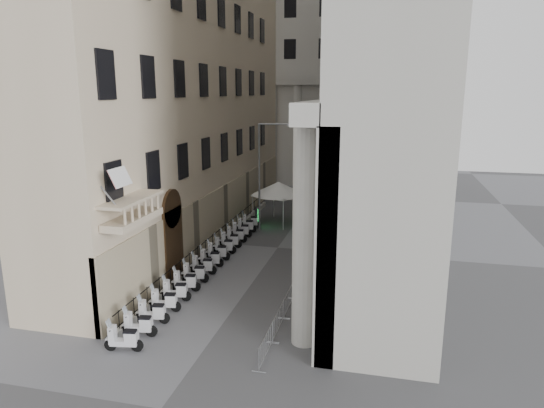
{
  "coord_description": "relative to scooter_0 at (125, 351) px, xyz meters",
  "views": [
    {
      "loc": [
        7.53,
        -14.1,
        11.27
      ],
      "look_at": [
        0.77,
        14.16,
        4.5
      ],
      "focal_mm": 32.0,
      "sensor_mm": 36.0,
      "label": 1
    }
  ],
  "objects": [
    {
      "name": "pedestrian_c",
      "position": [
        2.58,
        28.09,
        0.81
      ],
      "size": [
        0.9,
        0.72,
        1.61
      ],
      "primitive_type": "imported",
      "rotation": [
        0.0,
        0.0,
        3.43
      ],
      "color": "black",
      "rests_on": "ground"
    },
    {
      "name": "scooter_8",
      "position": [
        0.0,
        10.91,
        0.0
      ],
      "size": [
        1.47,
        0.79,
        1.5
      ],
      "primitive_type": null,
      "rotation": [
        0.0,
        0.0,
        1.74
      ],
      "color": "silver",
      "rests_on": "ground"
    },
    {
      "name": "scooter_6",
      "position": [
        0.0,
        8.18,
        0.0
      ],
      "size": [
        1.47,
        0.79,
        1.5
      ],
      "primitive_type": null,
      "rotation": [
        0.0,
        0.0,
        1.74
      ],
      "color": "silver",
      "rests_on": "ground"
    },
    {
      "name": "scooter_10",
      "position": [
        0.0,
        13.64,
        0.0
      ],
      "size": [
        1.47,
        0.79,
        1.5
      ],
      "primitive_type": null,
      "rotation": [
        0.0,
        0.0,
        1.74
      ],
      "color": "silver",
      "rests_on": "ground"
    },
    {
      "name": "scooter_5",
      "position": [
        0.0,
        6.82,
        0.0
      ],
      "size": [
        1.47,
        0.79,
        1.5
      ],
      "primitive_type": null,
      "rotation": [
        0.0,
        0.0,
        1.74
      ],
      "color": "silver",
      "rests_on": "ground"
    },
    {
      "name": "scooter_13",
      "position": [
        0.0,
        17.73,
        0.0
      ],
      "size": [
        1.47,
        0.79,
        1.5
      ],
      "primitive_type": null,
      "rotation": [
        0.0,
        0.0,
        1.74
      ],
      "color": "silver",
      "rests_on": "ground"
    },
    {
      "name": "scooter_4",
      "position": [
        0.0,
        5.46,
        0.0
      ],
      "size": [
        1.47,
        0.79,
        1.5
      ],
      "primitive_type": null,
      "rotation": [
        0.0,
        0.0,
        1.74
      ],
      "color": "silver",
      "rests_on": "ground"
    },
    {
      "name": "pedestrian_a",
      "position": [
        4.43,
        23.45,
        0.94
      ],
      "size": [
        0.7,
        0.47,
        1.87
      ],
      "primitive_type": "imported",
      "rotation": [
        0.0,
        0.0,
        3.11
      ],
      "color": "black",
      "rests_on": "ground"
    },
    {
      "name": "barrier_3",
      "position": [
        6.26,
        8.44,
        0.0
      ],
      "size": [
        0.6,
        2.4,
        1.1
      ],
      "primitive_type": null,
      "color": "#A9ABB1",
      "rests_on": "ground"
    },
    {
      "name": "pedestrian_b",
      "position": [
        5.07,
        31.26,
        0.8
      ],
      "size": [
        0.8,
        0.63,
        1.6
      ],
      "primitive_type": "imported",
      "rotation": [
        0.0,
        0.0,
        3.1
      ],
      "color": "black",
      "rests_on": "ground"
    },
    {
      "name": "barrier_7",
      "position": [
        6.26,
        18.44,
        0.0
      ],
      "size": [
        0.6,
        2.4,
        1.1
      ],
      "primitive_type": null,
      "color": "#A9ABB1",
      "rests_on": "ground"
    },
    {
      "name": "barrier_2",
      "position": [
        6.26,
        5.94,
        0.0
      ],
      "size": [
        0.6,
        2.4,
        1.1
      ],
      "primitive_type": null,
      "color": "#A9ABB1",
      "rests_on": "ground"
    },
    {
      "name": "barrier_8",
      "position": [
        6.26,
        20.94,
        0.0
      ],
      "size": [
        0.6,
        2.4,
        1.1
      ],
      "primitive_type": null,
      "color": "#A9ABB1",
      "rests_on": "ground"
    },
    {
      "name": "security_tent",
      "position": [
        1.44,
        23.31,
        3.07
      ],
      "size": [
        4.52,
        4.52,
        3.68
      ],
      "color": "silver",
      "rests_on": "ground"
    },
    {
      "name": "scooter_1",
      "position": [
        0.0,
        1.36,
        0.0
      ],
      "size": [
        1.47,
        0.79,
        1.5
      ],
      "primitive_type": null,
      "rotation": [
        0.0,
        0.0,
        1.74
      ],
      "color": "silver",
      "rests_on": "ground"
    },
    {
      "name": "far_building",
      "position": [
        3.4,
        44.65,
        15.0
      ],
      "size": [
        22.0,
        10.0,
        30.0
      ],
      "primitive_type": "cube",
      "color": "#B1AFA7",
      "rests_on": "ground"
    },
    {
      "name": "iron_fence",
      "position": [
        -0.9,
        14.65,
        0.0
      ],
      "size": [
        0.3,
        28.0,
        1.4
      ],
      "primitive_type": null,
      "color": "black",
      "rests_on": "ground"
    },
    {
      "name": "scooter_0",
      "position": [
        0.0,
        0.0,
        0.0
      ],
      "size": [
        1.47,
        0.79,
        1.5
      ],
      "primitive_type": null,
      "rotation": [
        0.0,
        0.0,
        1.74
      ],
      "color": "silver",
      "rests_on": "ground"
    },
    {
      "name": "scooter_15",
      "position": [
        0.0,
        20.46,
        0.0
      ],
      "size": [
        1.47,
        0.79,
        1.5
      ],
      "primitive_type": null,
      "rotation": [
        0.0,
        0.0,
        1.74
      ],
      "color": "silver",
      "rests_on": "ground"
    },
    {
      "name": "barrier_6",
      "position": [
        6.26,
        15.94,
        0.0
      ],
      "size": [
        0.6,
        2.4,
        1.1
      ],
      "primitive_type": null,
      "color": "#A9ABB1",
      "rests_on": "ground"
    },
    {
      "name": "flag",
      "position": [
        -0.6,
        1.65,
        0.0
      ],
      "size": [
        1.0,
        1.4,
        8.2
      ],
      "primitive_type": null,
      "color": "#9E0C11",
      "rests_on": "ground"
    },
    {
      "name": "scooter_3",
      "position": [
        0.0,
        4.09,
        0.0
      ],
      "size": [
        1.47,
        0.79,
        1.5
      ],
      "primitive_type": null,
      "rotation": [
        0.0,
        0.0,
        1.74
      ],
      "color": "silver",
      "rests_on": "ground"
    },
    {
      "name": "left_building",
      "position": [
        -4.1,
        18.65,
        17.0
      ],
      "size": [
        5.0,
        36.0,
        34.0
      ],
      "primitive_type": "cube",
      "color": "beige",
      "rests_on": "ground"
    },
    {
      "name": "scooter_14",
      "position": [
        0.0,
        19.1,
        0.0
      ],
      "size": [
        1.47,
        0.79,
        1.5
      ],
      "primitive_type": null,
      "rotation": [
        0.0,
        0.0,
        1.74
      ],
      "color": "silver",
      "rests_on": "ground"
    },
    {
      "name": "barrier_4",
      "position": [
        6.26,
        10.94,
        0.0
      ],
      "size": [
        0.6,
        2.4,
        1.1
      ],
      "primitive_type": null,
      "color": "#A9ABB1",
      "rests_on": "ground"
    },
    {
      "name": "barrier_5",
      "position": [
        6.26,
        13.44,
        0.0
      ],
      "size": [
        0.6,
        2.4,
        1.1
      ],
      "primitive_type": null,
      "color": "#A9ABB1",
      "rests_on": "ground"
    },
    {
      "name": "barrier_0",
      "position": [
        6.26,
        0.94,
        0.0
      ],
      "size": [
        0.6,
        2.4,
        1.1
      ],
      "primitive_type": null,
      "color": "#A9ABB1",
      "rests_on": "ground"
    },
    {
      "name": "scooter_7",
      "position": [
        0.0,
        9.55,
        0.0
      ],
      "size": [
        1.47,
        0.79,
        1.5
      ],
      "primitive_type": null,
      "rotation": [
        0.0,
        0.0,
        1.74
      ],
      "color": "silver",
      "rests_on": "ground"
    },
    {
      "name": "scooter_9",
      "position": [
        0.0,
        12.28,
        0.0
      ],
      "size": [
        1.47,
        0.79,
        1.5
      ],
      "primitive_type": null,
      "rotation": [
        0.0,
        0.0,
        1.74
      ],
      "color": "silver",
      "rests_on": "ground"
    },
    {
      "name": "blue_awning",
      "position": [
        7.55,
        22.65,
        0.0
      ],
      "size": [
        1.6,
        3.0,
        3.0
      ],
      "primitive_type": null,
      "color": "navy",
      "rests_on": "ground"
    },
    {
      "name": "scooter_12",
      "position": [
        0.0,
        16.37,
        0.0
      ],
      "size": [
        1.47,
        0.79,
        1.5
      ],
      "primitive_type": null,
      "rotation": [
        0.0,
        0.0,
        1.74
      ],
      "color": "silver",
      "rests_on": "ground"
    },
    {
      "name": "street_lamp",
      "position": [
        1.26,
        20.08,
        5.29
      ],
      "size": [
        2.86,
        0.57,
        8.81
      ],
      "rotation": [
        0.0,
        0.0,
        0.13
      ],
      "color": "gray",
      "rests_on": "ground"
    },
    {
      "name": "barrier_1",
      "position": [
        6.26,
        3.44,
        0.0
      ],
      "size": [
        0.6,
        2.4,
        1.1
      ],
      "primitive_type": null,
      "color": "#A9ABB1",
      "rests_on": "ground"
    },
    {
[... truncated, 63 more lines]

